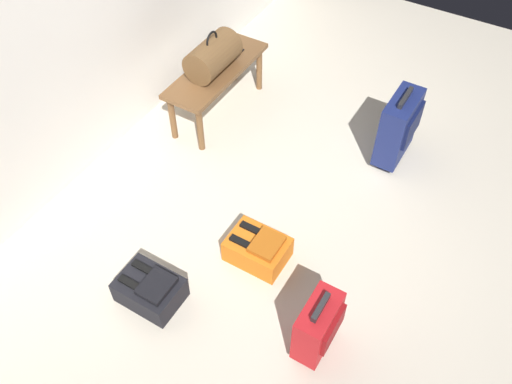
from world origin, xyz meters
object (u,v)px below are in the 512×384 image
Objects in this scene: bench at (217,75)px; cell_phone at (235,49)px; backpack_orange at (258,249)px; backpack_dark at (150,289)px; duffel_bag_brown at (213,56)px; suitcase_upright_navy at (399,127)px; suitcase_small_red at (318,326)px.

cell_phone is at bearing 2.50° from bench.
backpack_orange is (-1.10, -1.03, -0.27)m from bench.
bench is 2.63× the size of backpack_dark.
backpack_orange is at bearing -136.03° from duffel_bag_brown.
suitcase_upright_navy is 1.56× the size of backpack_dark.
cell_phone is 0.31× the size of suitcase_small_red.
duffel_bag_brown is 0.74× the size of suitcase_upright_navy.
suitcase_upright_navy reaches higher than backpack_dark.
cell_phone is 0.24× the size of suitcase_upright_navy.
cell_phone is 2.11m from backpack_dark.
suitcase_upright_navy reaches higher than backpack_orange.
backpack_dark is at bearing 145.51° from backpack_orange.
bench is 2.27× the size of duffel_bag_brown.
suitcase_upright_navy is at bearing -81.10° from bench.
duffel_bag_brown is 0.34m from cell_phone.
bench is at bearing 43.11° from backpack_orange.
suitcase_small_red reaches higher than backpack_orange.
suitcase_upright_navy reaches higher than suitcase_small_red.
suitcase_upright_navy reaches higher than cell_phone.
suitcase_small_red is (-1.47, -1.63, -0.13)m from bench.
suitcase_upright_navy is 1.40m from backpack_orange.
backpack_orange is (-1.39, -1.04, -0.34)m from cell_phone.
cell_phone is 1.77m from backpack_orange.
backpack_orange is (-1.33, 0.41, -0.21)m from suitcase_upright_navy.
backpack_dark is at bearing 157.05° from suitcase_upright_navy.
bench is at bearing 98.90° from suitcase_upright_navy.
suitcase_small_red is at bearing -131.33° from duffel_bag_brown.
duffel_bag_brown is at bearing 43.97° from backpack_orange.
duffel_bag_brown is at bearing 20.51° from backpack_dark.
backpack_orange is at bearing 58.64° from suitcase_small_red.
backpack_orange is (0.37, 0.60, -0.15)m from suitcase_small_red.
bench is at bearing 0.00° from duffel_bag_brown.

